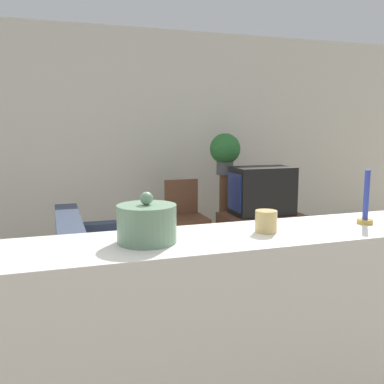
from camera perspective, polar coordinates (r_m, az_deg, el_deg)
The scene contains 11 objects.
wall_back at distance 5.49m, azimuth -10.62°, elevation 7.09°, with size 9.00×0.06×2.70m.
couch at distance 3.59m, azimuth -11.18°, elevation -11.19°, with size 0.83×1.71×0.76m.
tv_stand at distance 4.87m, azimuth 9.17°, elevation -5.97°, with size 0.88×0.53×0.53m.
television at distance 4.76m, azimuth 9.26°, elevation 0.18°, with size 0.67×0.41×0.52m.
wooden_chair at distance 4.89m, azimuth -1.00°, elevation -2.90°, with size 0.44×0.44×0.88m.
plant_stand at distance 5.33m, azimuth 4.34°, elevation -2.52°, with size 0.13×0.13×0.91m.
potted_plant at distance 5.24m, azimuth 4.43°, elevation 5.49°, with size 0.37×0.37×0.50m.
foreground_counter at distance 1.95m, azimuth 6.93°, elevation -20.74°, with size 2.82×0.44×1.06m.
decorative_bowl at distance 1.61m, azimuth -6.04°, elevation -4.16°, with size 0.22×0.22×0.19m.
candle_jar at distance 1.79m, azimuth 9.85°, elevation -3.88°, with size 0.09×0.09×0.09m.
candlestick at distance 2.06m, azimuth 22.15°, elevation -1.80°, with size 0.07×0.07×0.24m.
Camera 1 is at (-0.74, -2.01, 1.49)m, focal length 40.00 mm.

